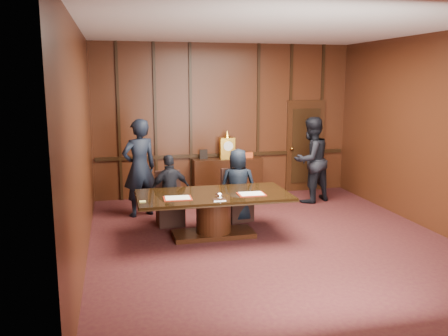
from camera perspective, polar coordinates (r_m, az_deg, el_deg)
The scene contains 13 objects.
room at distance 7.83m, azimuth 6.25°, elevation 3.47°, with size 7.00×7.04×3.50m.
sideboard at distance 10.98m, azimuth 0.39°, elevation -0.96°, with size 1.60×0.45×1.54m.
conference_table at distance 8.20m, azimuth -1.27°, elevation -4.80°, with size 2.62×1.32×0.76m.
folder_left at distance 7.84m, azimuth -5.61°, elevation -3.62°, with size 0.47×0.35×0.02m.
folder_right at distance 8.09m, azimuth 3.31°, elevation -3.14°, with size 0.47×0.34×0.02m.
inkstand at distance 7.69m, azimuth -0.59°, elevation -3.49°, with size 0.20×0.14×0.12m.
notepad at distance 7.70m, azimuth -9.76°, elevation -3.99°, with size 0.10×0.07×0.01m, color #E0E26E.
chair_left at distance 8.99m, azimuth -6.52°, elevation -4.92°, with size 0.51×0.51×0.99m.
chair_right at distance 9.22m, azimuth 1.52°, elevation -4.45°, with size 0.59×0.59×0.99m.
signatory_left at distance 8.82m, azimuth -6.50°, elevation -2.70°, with size 0.78×0.33×1.34m, color black.
signatory_right at distance 9.05m, azimuth 1.70°, elevation -2.07°, with size 0.69×0.45×1.40m, color black.
witness_left at distance 9.48m, azimuth -10.13°, elevation 0.01°, with size 0.71×0.46×1.94m, color black.
witness_right at distance 10.61m, azimuth 10.42°, elevation 0.97°, with size 0.92×0.71×1.89m, color black.
Camera 1 is at (-2.53, -7.19, 2.69)m, focal length 38.00 mm.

